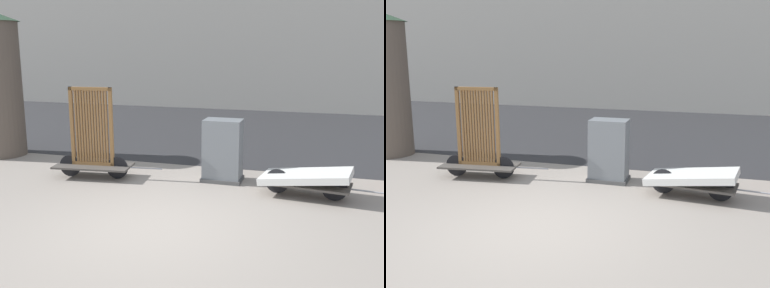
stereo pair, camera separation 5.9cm
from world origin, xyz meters
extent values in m
plane|color=gray|center=(0.00, 0.00, 0.00)|extent=(60.00, 60.00, 0.00)
cube|color=#2D2D30|center=(0.00, 8.53, 0.00)|extent=(56.00, 9.62, 0.01)
cube|color=#4C4742|center=(-2.21, 2.19, 0.25)|extent=(1.71, 0.90, 0.04)
cylinder|color=black|center=(-1.68, 2.26, 0.23)|extent=(0.47, 0.09, 0.47)
cylinder|color=black|center=(-2.74, 2.13, 0.23)|extent=(0.47, 0.09, 0.47)
cylinder|color=gray|center=(-1.05, 2.33, 0.25)|extent=(0.70, 0.11, 0.03)
cube|color=olive|center=(-2.21, 2.19, 0.31)|extent=(0.94, 0.18, 0.07)
cube|color=olive|center=(-2.21, 2.19, 1.90)|extent=(0.94, 0.18, 0.07)
cube|color=olive|center=(-2.64, 2.14, 1.11)|extent=(0.08, 0.08, 1.67)
cube|color=olive|center=(-1.78, 2.24, 1.11)|extent=(0.08, 0.08, 1.67)
cube|color=olive|center=(-2.55, 2.15, 1.11)|extent=(0.04, 0.05, 1.60)
cube|color=olive|center=(-2.49, 2.16, 1.11)|extent=(0.04, 0.05, 1.60)
cube|color=olive|center=(-2.42, 2.17, 1.11)|extent=(0.04, 0.05, 1.60)
cube|color=olive|center=(-2.36, 2.17, 1.11)|extent=(0.04, 0.05, 1.60)
cube|color=olive|center=(-2.30, 2.18, 1.11)|extent=(0.04, 0.05, 1.60)
cube|color=olive|center=(-2.24, 2.19, 1.11)|extent=(0.04, 0.05, 1.60)
cube|color=olive|center=(-2.18, 2.20, 1.11)|extent=(0.04, 0.05, 1.60)
cube|color=olive|center=(-2.12, 2.20, 1.11)|extent=(0.04, 0.05, 1.60)
cube|color=olive|center=(-2.06, 2.21, 1.11)|extent=(0.04, 0.05, 1.60)
cube|color=olive|center=(-2.00, 2.22, 1.11)|extent=(0.04, 0.05, 1.60)
cube|color=olive|center=(-1.94, 2.23, 1.11)|extent=(0.04, 0.05, 1.60)
cube|color=olive|center=(-1.88, 2.23, 1.11)|extent=(0.04, 0.05, 1.60)
cube|color=#4C4742|center=(2.21, 2.19, 0.25)|extent=(1.72, 0.93, 0.04)
cylinder|color=black|center=(2.74, 2.12, 0.23)|extent=(0.47, 0.10, 0.47)
cylinder|color=black|center=(1.69, 2.27, 0.23)|extent=(0.47, 0.10, 0.47)
cylinder|color=gray|center=(3.37, 2.02, 0.25)|extent=(0.70, 0.13, 0.03)
cube|color=silver|center=(2.21, 2.19, 0.40)|extent=(1.75, 1.08, 0.36)
cube|color=#4C4C4C|center=(0.50, 2.74, 0.04)|extent=(0.83, 0.58, 0.08)
cube|color=slate|center=(0.50, 2.74, 0.65)|extent=(0.77, 0.52, 1.30)
camera|label=1|loc=(2.49, -6.12, 2.78)|focal=42.00mm
camera|label=2|loc=(2.55, -6.10, 2.78)|focal=42.00mm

